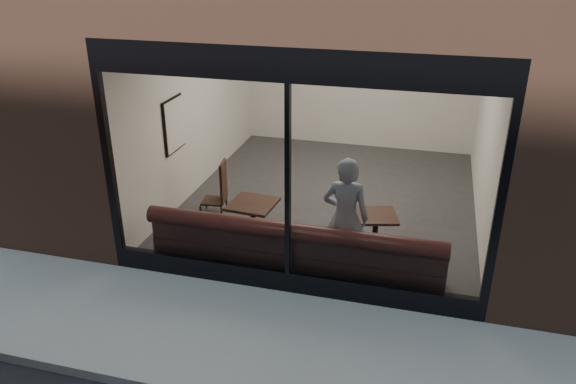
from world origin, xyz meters
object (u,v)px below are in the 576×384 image
(cafe_table_right, at_px, (376,216))
(cafe_chair_left, at_px, (213,201))
(cafe_table_left, at_px, (252,204))
(banquette, at_px, (295,261))
(person, at_px, (345,218))

(cafe_table_right, distance_m, cafe_chair_left, 2.98)
(cafe_table_left, xyz_separation_m, cafe_chair_left, (-1.02, 0.94, -0.50))
(banquette, relative_size, cafe_table_left, 6.19)
(cafe_table_right, bearing_deg, person, -131.78)
(banquette, xyz_separation_m, cafe_chair_left, (-1.81, 1.49, 0.01))
(banquette, distance_m, cafe_table_left, 1.09)
(cafe_table_left, height_order, cafe_chair_left, cafe_table_left)
(banquette, distance_m, cafe_chair_left, 2.35)
(cafe_table_left, distance_m, cafe_chair_left, 1.47)
(banquette, bearing_deg, cafe_chair_left, 140.57)
(person, relative_size, cafe_table_left, 2.67)
(banquette, relative_size, cafe_table_right, 7.12)
(cafe_table_right, height_order, cafe_chair_left, cafe_table_right)
(cafe_table_left, height_order, cafe_table_right, cafe_table_left)
(person, relative_size, cafe_table_right, 3.07)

